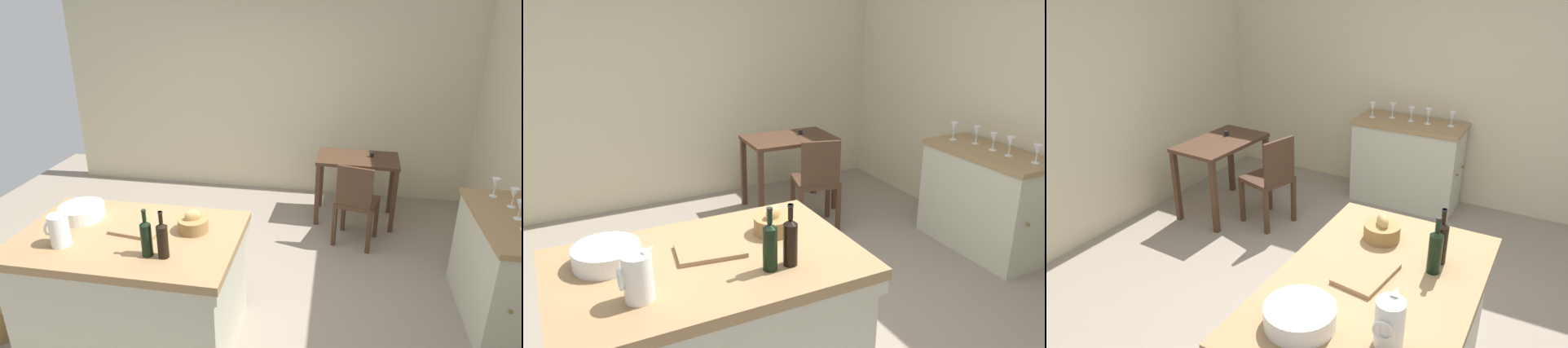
{
  "view_description": "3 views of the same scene",
  "coord_description": "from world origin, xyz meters",
  "views": [
    {
      "loc": [
        0.91,
        -3.0,
        2.44
      ],
      "look_at": [
        0.3,
        0.46,
        1.04
      ],
      "focal_mm": 30.55,
      "sensor_mm": 36.0,
      "label": 1
    },
    {
      "loc": [
        -1.17,
        -2.72,
        2.17
      ],
      "look_at": [
        0.34,
        0.3,
        0.98
      ],
      "focal_mm": 35.65,
      "sensor_mm": 36.0,
      "label": 2
    },
    {
      "loc": [
        -2.48,
        -1.18,
        2.4
      ],
      "look_at": [
        0.33,
        0.37,
        1.02
      ],
      "focal_mm": 33.92,
      "sensor_mm": 36.0,
      "label": 3
    }
  ],
  "objects": [
    {
      "name": "wine_bottle_dark",
      "position": [
        -0.13,
        -0.71,
        1.02
      ],
      "size": [
        0.07,
        0.07,
        0.32
      ],
      "color": "black",
      "rests_on": "island_table"
    },
    {
      "name": "wine_glass_far_left",
      "position": [
        2.31,
        -0.17,
        1.01
      ],
      "size": [
        0.07,
        0.07,
        0.15
      ],
      "color": "white",
      "rests_on": "side_cabinet"
    },
    {
      "name": "ground_plane",
      "position": [
        0.0,
        0.0,
        0.0
      ],
      "size": [
        6.76,
        6.76,
        0.0
      ],
      "primitive_type": "plane",
      "color": "gray"
    },
    {
      "name": "wine_glass_far_right",
      "position": [
        2.23,
        0.64,
        1.01
      ],
      "size": [
        0.07,
        0.07,
        0.16
      ],
      "color": "white",
      "rests_on": "side_cabinet"
    },
    {
      "name": "pitcher",
      "position": [
        -0.86,
        -0.69,
        1.01
      ],
      "size": [
        0.17,
        0.13,
        0.26
      ],
      "color": "white",
      "rests_on": "island_table"
    },
    {
      "name": "wash_bowl",
      "position": [
        -0.94,
        -0.29,
        0.94
      ],
      "size": [
        0.33,
        0.33,
        0.1
      ],
      "primitive_type": "cylinder",
      "color": "white",
      "rests_on": "island_table"
    },
    {
      "name": "cutting_board",
      "position": [
        -0.44,
        -0.41,
        0.9
      ],
      "size": [
        0.38,
        0.28,
        0.02
      ],
      "primitive_type": "cube",
      "rotation": [
        0.0,
        0.0,
        -0.14
      ],
      "color": "#99754C",
      "rests_on": "island_table"
    },
    {
      "name": "wooden_chair",
      "position": [
        1.15,
        1.22,
        0.49
      ],
      "size": [
        0.49,
        0.49,
        0.91
      ],
      "color": "#472D1E",
      "rests_on": "ground"
    },
    {
      "name": "side_cabinet",
      "position": [
        2.26,
        0.23,
        0.45
      ],
      "size": [
        0.52,
        1.13,
        0.9
      ],
      "color": "#99754C",
      "rests_on": "ground"
    },
    {
      "name": "wine_glass_left",
      "position": [
        2.27,
        0.06,
        1.01
      ],
      "size": [
        0.07,
        0.07,
        0.16
      ],
      "color": "white",
      "rests_on": "side_cabinet"
    },
    {
      "name": "wine_bottle_amber",
      "position": [
        -0.24,
        -0.71,
        1.02
      ],
      "size": [
        0.07,
        0.07,
        0.32
      ],
      "color": "black",
      "rests_on": "island_table"
    },
    {
      "name": "wall_back",
      "position": [
        0.0,
        2.6,
        1.3
      ],
      "size": [
        5.32,
        0.12,
        2.6
      ],
      "primitive_type": "cube",
      "color": "beige",
      "rests_on": "ground"
    },
    {
      "name": "wine_glass_right",
      "position": [
        2.31,
        0.45,
        1.01
      ],
      "size": [
        0.07,
        0.07,
        0.16
      ],
      "color": "white",
      "rests_on": "side_cabinet"
    },
    {
      "name": "wine_glass_middle",
      "position": [
        2.29,
        0.24,
        1.0
      ],
      "size": [
        0.07,
        0.07,
        0.15
      ],
      "color": "white",
      "rests_on": "side_cabinet"
    },
    {
      "name": "bread_basket",
      "position": [
        -0.05,
        -0.34,
        0.95
      ],
      "size": [
        0.21,
        0.21,
        0.16
      ],
      "color": "olive",
      "rests_on": "island_table"
    },
    {
      "name": "writing_desk",
      "position": [
        1.17,
        1.82,
        0.64
      ],
      "size": [
        0.92,
        0.6,
        0.81
      ],
      "color": "#472D1E",
      "rests_on": "ground"
    },
    {
      "name": "island_table",
      "position": [
        -0.48,
        -0.48,
        0.48
      ],
      "size": [
        1.56,
        0.99,
        0.89
      ],
      "color": "#99754C",
      "rests_on": "ground"
    }
  ]
}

